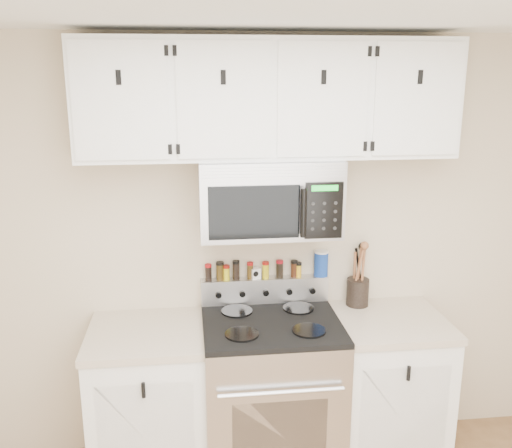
# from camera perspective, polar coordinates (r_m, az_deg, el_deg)

# --- Properties ---
(back_wall) EXTENTS (3.50, 0.01, 2.50)m
(back_wall) POSITION_cam_1_polar(r_m,az_deg,el_deg) (3.39, 0.82, -2.83)
(back_wall) COLOR #C0B090
(back_wall) RESTS_ON floor
(range) EXTENTS (0.76, 0.65, 1.10)m
(range) POSITION_cam_1_polar(r_m,az_deg,el_deg) (3.43, 1.51, -16.73)
(range) COLOR #B7B7BA
(range) RESTS_ON floor
(base_cabinet_left) EXTENTS (0.64, 0.62, 0.92)m
(base_cabinet_left) POSITION_cam_1_polar(r_m,az_deg,el_deg) (3.44, -10.56, -17.36)
(base_cabinet_left) COLOR white
(base_cabinet_left) RESTS_ON floor
(base_cabinet_right) EXTENTS (0.64, 0.62, 0.92)m
(base_cabinet_right) POSITION_cam_1_polar(r_m,az_deg,el_deg) (3.61, 12.79, -15.82)
(base_cabinet_right) COLOR white
(base_cabinet_right) RESTS_ON floor
(microwave) EXTENTS (0.76, 0.44, 0.42)m
(microwave) POSITION_cam_1_polar(r_m,az_deg,el_deg) (3.11, 1.32, 2.77)
(microwave) COLOR #9E9EA3
(microwave) RESTS_ON back_wall
(upper_cabinets) EXTENTS (2.00, 0.35, 0.62)m
(upper_cabinets) POSITION_cam_1_polar(r_m,az_deg,el_deg) (3.07, 1.30, 12.42)
(upper_cabinets) COLOR white
(upper_cabinets) RESTS_ON back_wall
(utensil_crock) EXTENTS (0.13, 0.13, 0.39)m
(utensil_crock) POSITION_cam_1_polar(r_m,az_deg,el_deg) (3.51, 10.13, -6.50)
(utensil_crock) COLOR black
(utensil_crock) RESTS_ON base_cabinet_right
(kitchen_timer) EXTENTS (0.07, 0.06, 0.06)m
(kitchen_timer) POSITION_cam_1_polar(r_m,az_deg,el_deg) (3.39, -0.08, -4.95)
(kitchen_timer) COLOR white
(kitchen_timer) RESTS_ON range
(salt_canister) EXTENTS (0.09, 0.09, 0.16)m
(salt_canister) POSITION_cam_1_polar(r_m,az_deg,el_deg) (3.44, 6.53, -3.92)
(salt_canister) COLOR #163C9C
(salt_canister) RESTS_ON range
(spice_jar_0) EXTENTS (0.04, 0.04, 0.10)m
(spice_jar_0) POSITION_cam_1_polar(r_m,az_deg,el_deg) (3.36, -4.79, -4.83)
(spice_jar_0) COLOR black
(spice_jar_0) RESTS_ON range
(spice_jar_1) EXTENTS (0.05, 0.05, 0.11)m
(spice_jar_1) POSITION_cam_1_polar(r_m,az_deg,el_deg) (3.36, -3.62, -4.70)
(spice_jar_1) COLOR #41300F
(spice_jar_1) RESTS_ON range
(spice_jar_2) EXTENTS (0.04, 0.04, 0.09)m
(spice_jar_2) POSITION_cam_1_polar(r_m,az_deg,el_deg) (3.37, -2.98, -4.85)
(spice_jar_2) COLOR gold
(spice_jar_2) RESTS_ON range
(spice_jar_3) EXTENTS (0.04, 0.04, 0.11)m
(spice_jar_3) POSITION_cam_1_polar(r_m,az_deg,el_deg) (3.37, -2.00, -4.61)
(spice_jar_3) COLOR black
(spice_jar_3) RESTS_ON range
(spice_jar_4) EXTENTS (0.04, 0.04, 0.10)m
(spice_jar_4) POSITION_cam_1_polar(r_m,az_deg,el_deg) (3.38, -0.59, -4.66)
(spice_jar_4) COLOR #412F0F
(spice_jar_4) RESTS_ON range
(spice_jar_5) EXTENTS (0.04, 0.04, 0.10)m
(spice_jar_5) POSITION_cam_1_polar(r_m,az_deg,el_deg) (3.39, 0.97, -4.60)
(spice_jar_5) COLOR gold
(spice_jar_5) RESTS_ON range
(spice_jar_6) EXTENTS (0.04, 0.04, 0.11)m
(spice_jar_6) POSITION_cam_1_polar(r_m,az_deg,el_deg) (3.40, 2.38, -4.49)
(spice_jar_6) COLOR black
(spice_jar_6) RESTS_ON range
(spice_jar_7) EXTENTS (0.04, 0.04, 0.10)m
(spice_jar_7) POSITION_cam_1_polar(r_m,az_deg,el_deg) (3.42, 3.84, -4.47)
(spice_jar_7) COLOR #3D1E0E
(spice_jar_7) RESTS_ON range
(spice_jar_8) EXTENTS (0.04, 0.04, 0.09)m
(spice_jar_8) POSITION_cam_1_polar(r_m,az_deg,el_deg) (3.42, 4.24, -4.55)
(spice_jar_8) COLOR gold
(spice_jar_8) RESTS_ON range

